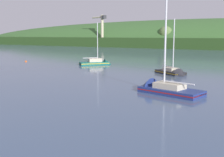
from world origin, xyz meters
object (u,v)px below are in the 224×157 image
(mooring_buoy_off_fishing_boat, at_px, (26,62))
(sailboat_outer_reach, at_px, (162,91))
(sailboat_far_left, at_px, (98,64))
(sailboat_midwater_white, at_px, (173,74))
(dockside_crane, at_px, (102,31))

(mooring_buoy_off_fishing_boat, bearing_deg, sailboat_outer_reach, -27.27)
(sailboat_far_left, relative_size, mooring_buoy_off_fishing_boat, 16.75)
(sailboat_midwater_white, bearing_deg, sailboat_far_left, -166.02)
(sailboat_outer_reach, bearing_deg, dockside_crane, -41.45)
(dockside_crane, distance_m, sailboat_outer_reach, 160.44)
(sailboat_far_left, bearing_deg, sailboat_midwater_white, -70.17)
(sailboat_outer_reach, xyz_separation_m, mooring_buoy_off_fishing_boat, (-48.54, 25.03, -0.28))
(sailboat_midwater_white, xyz_separation_m, sailboat_outer_reach, (3.42, -17.97, 0.09))
(sailboat_midwater_white, relative_size, sailboat_outer_reach, 0.79)
(sailboat_midwater_white, bearing_deg, dockside_crane, 161.37)
(dockside_crane, bearing_deg, sailboat_midwater_white, 142.54)
(dockside_crane, distance_m, mooring_buoy_off_fishing_boat, 116.82)
(sailboat_far_left, relative_size, sailboat_outer_reach, 0.79)
(sailboat_midwater_white, bearing_deg, mooring_buoy_off_fishing_boat, -152.49)
(sailboat_far_left, bearing_deg, mooring_buoy_off_fishing_boat, 137.75)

